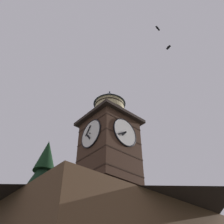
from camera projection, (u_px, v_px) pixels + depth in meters
The scene contains 4 objects.
clock_tower at pixel (109, 139), 18.88m from camera, with size 4.16×4.16×8.80m.
moon at pixel (36, 215), 54.43m from camera, with size 1.77×1.77×1.77m.
flying_bird_high at pixel (168, 47), 20.89m from camera, with size 0.29×0.48×0.15m.
flying_bird_low at pixel (158, 28), 21.70m from camera, with size 0.59×0.22×0.12m.
Camera 1 is at (9.05, 11.38, 1.34)m, focal length 39.08 mm.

